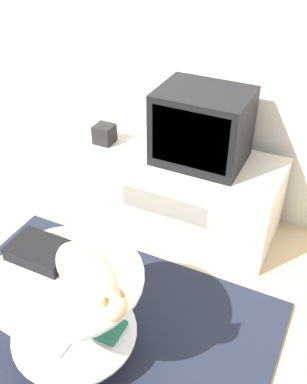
{
  "coord_description": "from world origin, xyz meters",
  "views": [
    {
      "loc": [
        0.87,
        -0.93,
        1.84
      ],
      "look_at": [
        0.11,
        0.62,
        0.61
      ],
      "focal_mm": 42.0,
      "sensor_mm": 36.0,
      "label": 1
    }
  ],
  "objects": [
    {
      "name": "rug",
      "position": [
        0.0,
        0.0,
        0.01
      ],
      "size": [
        1.68,
        1.57,
        0.02
      ],
      "color": "#1E2333",
      "rests_on": "ground_plane"
    },
    {
      "name": "cat",
      "position": [
        0.09,
        0.06,
        0.56
      ],
      "size": [
        0.54,
        0.35,
        0.13
      ],
      "rotation": [
        0.0,
        0.0,
        -0.51
      ],
      "color": "beige",
      "rests_on": "coffee_table"
    },
    {
      "name": "ground_plane",
      "position": [
        0.0,
        0.0,
        0.0
      ],
      "size": [
        12.0,
        12.0,
        0.0
      ],
      "primitive_type": "plane",
      "color": "tan"
    },
    {
      "name": "tv_stand",
      "position": [
        0.03,
        1.15,
        0.25
      ],
      "size": [
        1.17,
        0.49,
        0.5
      ],
      "color": "beige",
      "rests_on": "ground_plane"
    },
    {
      "name": "dvd_box",
      "position": [
        -0.18,
        0.11,
        0.54
      ],
      "size": [
        0.27,
        0.18,
        0.06
      ],
      "color": "black",
      "rests_on": "coffee_table"
    },
    {
      "name": "speaker",
      "position": [
        -0.45,
        1.09,
        0.56
      ],
      "size": [
        0.11,
        0.11,
        0.11
      ],
      "color": "black",
      "rests_on": "tv_stand"
    },
    {
      "name": "coffee_table",
      "position": [
        -0.02,
        0.07,
        0.33
      ],
      "size": [
        0.64,
        0.64,
        0.49
      ],
      "color": "#B2B2B7",
      "rests_on": "rug"
    },
    {
      "name": "tv",
      "position": [
        0.14,
        1.16,
        0.71
      ],
      "size": [
        0.49,
        0.38,
        0.41
      ],
      "color": "black",
      "rests_on": "tv_stand"
    }
  ]
}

